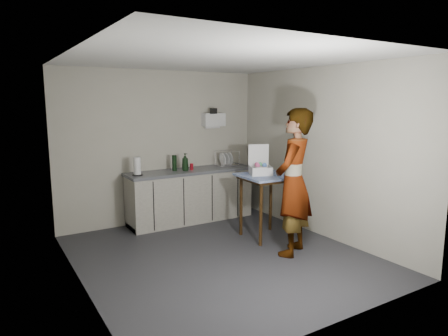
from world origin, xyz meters
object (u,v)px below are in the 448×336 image
bakery_box (260,168)px  soap_bottle (185,162)px  soda_can (192,167)px  standing_man (293,182)px  paper_towel (137,167)px  side_table (266,183)px  kitchen_counter (191,197)px  dish_rack (227,162)px  dark_bottle (174,163)px

bakery_box → soap_bottle: bearing=141.5°
soda_can → bakery_box: (0.52, -1.28, 0.11)m
standing_man → paper_towel: (-1.46, 2.07, 0.05)m
soap_bottle → side_table: bearing=-62.3°
kitchen_counter → standing_man: size_ratio=1.13×
standing_man → bakery_box: 0.80m
paper_towel → dish_rack: size_ratio=0.73×
soda_can → soap_bottle: bearing=-171.5°
side_table → paper_towel: (-1.55, 1.35, 0.19)m
soda_can → bakery_box: 1.39m
paper_towel → dish_rack: bearing=2.8°
bakery_box → soda_can: bearing=136.3°
bakery_box → dish_rack: bearing=104.2°
soap_bottle → paper_towel: size_ratio=1.02×
side_table → bakery_box: bakery_box is taller
standing_man → bakery_box: bearing=-124.6°
side_table → kitchen_counter: bearing=115.9°
kitchen_counter → bakery_box: (0.53, -1.32, 0.65)m
dark_bottle → bakery_box: bearing=-59.3°
standing_man → dark_bottle: size_ratio=7.41×
dark_bottle → standing_man: bearing=-70.2°
soda_can → bakery_box: bakery_box is taller
kitchen_counter → dish_rack: bearing=3.0°
dark_bottle → bakery_box: 1.58m
kitchen_counter → dish_rack: dish_rack is taller
soda_can → dark_bottle: size_ratio=0.42×
soap_bottle → bakery_box: 1.42m
dark_bottle → paper_towel: bearing=-172.8°
side_table → soap_bottle: 1.53m
dark_bottle → dish_rack: dish_rack is taller
side_table → dark_bottle: size_ratio=3.65×
soda_can → standing_man: bearing=-76.9°
kitchen_counter → soda_can: soda_can is taller
dark_bottle → dish_rack: 1.05m
dark_bottle → dish_rack: bearing=0.0°
standing_man → dish_rack: size_ratio=4.97×
kitchen_counter → soda_can: 0.54m
side_table → standing_man: 0.73m
paper_towel → dish_rack: paper_towel is taller
soap_bottle → bakery_box: (0.65, -1.26, 0.02)m
dish_rack → bakery_box: bearing=-100.2°
side_table → bakery_box: (-0.06, 0.08, 0.23)m
kitchen_counter → standing_man: (0.50, -2.11, 0.57)m
side_table → soap_bottle: bearing=120.9°
side_table → dark_bottle: (-0.86, 1.44, 0.19)m
soap_bottle → dark_bottle: size_ratio=1.12×
soda_can → side_table: bearing=-67.2°
paper_towel → soap_bottle: bearing=-0.5°
side_table → standing_man: standing_man is taller
standing_man → soda_can: (-0.48, 2.08, -0.03)m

